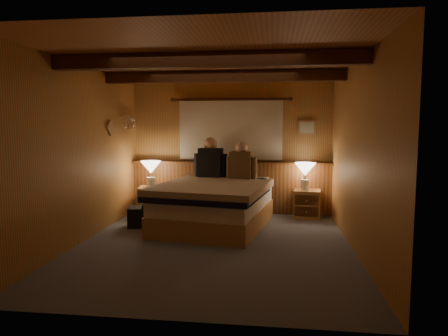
% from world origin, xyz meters
% --- Properties ---
extents(floor, '(4.20, 4.20, 0.00)m').
position_xyz_m(floor, '(0.00, 0.00, 0.00)').
color(floor, '#4E535C').
rests_on(floor, ground).
extents(ceiling, '(4.20, 4.20, 0.00)m').
position_xyz_m(ceiling, '(0.00, 0.00, 2.40)').
color(ceiling, '#BF8147').
rests_on(ceiling, wall_back).
extents(wall_back, '(3.60, 0.00, 3.60)m').
position_xyz_m(wall_back, '(0.00, 2.10, 1.20)').
color(wall_back, '#C58446').
rests_on(wall_back, floor).
extents(wall_left, '(0.00, 4.20, 4.20)m').
position_xyz_m(wall_left, '(-1.80, 0.00, 1.20)').
color(wall_left, '#C58446').
rests_on(wall_left, floor).
extents(wall_right, '(0.00, 4.20, 4.20)m').
position_xyz_m(wall_right, '(1.80, 0.00, 1.20)').
color(wall_right, '#C58446').
rests_on(wall_right, floor).
extents(wall_front, '(3.60, 0.00, 3.60)m').
position_xyz_m(wall_front, '(0.00, -2.10, 1.20)').
color(wall_front, '#C58446').
rests_on(wall_front, floor).
extents(wainscot, '(3.60, 0.23, 0.94)m').
position_xyz_m(wainscot, '(0.00, 2.04, 0.49)').
color(wainscot, brown).
rests_on(wainscot, wall_back).
extents(curtain_window, '(2.18, 0.09, 1.11)m').
position_xyz_m(curtain_window, '(0.00, 2.03, 1.52)').
color(curtain_window, '#492412').
rests_on(curtain_window, wall_back).
extents(ceiling_beams, '(3.60, 1.65, 0.16)m').
position_xyz_m(ceiling_beams, '(0.00, 0.15, 2.31)').
color(ceiling_beams, '#492412').
rests_on(ceiling_beams, ceiling).
extents(coat_rail, '(0.05, 0.55, 0.24)m').
position_xyz_m(coat_rail, '(-1.72, 1.58, 1.67)').
color(coat_rail, silver).
rests_on(coat_rail, wall_left).
extents(framed_print, '(0.30, 0.04, 0.25)m').
position_xyz_m(framed_print, '(1.35, 2.08, 1.55)').
color(framed_print, '#AD8056').
rests_on(framed_print, wall_back).
extents(bed, '(1.87, 2.27, 0.69)m').
position_xyz_m(bed, '(-0.14, 0.97, 0.36)').
color(bed, tan).
rests_on(bed, floor).
extents(nightstand_left, '(0.53, 0.49, 0.51)m').
position_xyz_m(nightstand_left, '(-1.34, 1.60, 0.26)').
color(nightstand_left, tan).
rests_on(nightstand_left, floor).
extents(nightstand_right, '(0.49, 0.45, 0.48)m').
position_xyz_m(nightstand_right, '(1.36, 1.78, 0.24)').
color(nightstand_right, tan).
rests_on(nightstand_right, floor).
extents(lamp_left, '(0.35, 0.35, 0.46)m').
position_xyz_m(lamp_left, '(-1.34, 1.57, 0.84)').
color(lamp_left, silver).
rests_on(lamp_left, nightstand_left).
extents(lamp_right, '(0.36, 0.36, 0.47)m').
position_xyz_m(lamp_right, '(1.31, 1.78, 0.81)').
color(lamp_right, silver).
rests_on(lamp_right, nightstand_right).
extents(person_left, '(0.59, 0.27, 0.72)m').
position_xyz_m(person_left, '(-0.31, 1.72, 0.98)').
color(person_left, black).
rests_on(person_left, bed).
extents(person_right, '(0.53, 0.29, 0.65)m').
position_xyz_m(person_right, '(0.24, 1.56, 0.95)').
color(person_right, '#4E361F').
rests_on(person_right, bed).
extents(duffel_bag, '(0.57, 0.43, 0.37)m').
position_xyz_m(duffel_bag, '(-1.23, 0.85, 0.16)').
color(duffel_bag, black).
rests_on(duffel_bag, floor).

